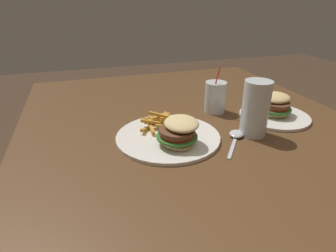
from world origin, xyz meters
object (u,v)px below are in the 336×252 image
beer_glass (255,110)px  spoon (236,135)px  meal_plate_near (172,134)px  juice_glass (215,98)px  meal_plate_far (275,110)px

beer_glass → spoon: 0.09m
meal_plate_near → juice_glass: 0.28m
meal_plate_far → meal_plate_near: bearing=-81.7°
meal_plate_near → meal_plate_far: same height
meal_plate_near → spoon: meal_plate_near is taller
meal_plate_near → spoon: 0.20m
beer_glass → juice_glass: 0.21m
spoon → beer_glass: bearing=-47.6°
beer_glass → spoon: size_ratio=1.13×
spoon → meal_plate_far: size_ratio=0.63×
meal_plate_far → beer_glass: bearing=-58.4°
spoon → meal_plate_near: bearing=117.0°
beer_glass → meal_plate_near: bearing=-97.2°
meal_plate_near → meal_plate_far: size_ratio=1.31×
juice_glass → spoon: juice_glass is taller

